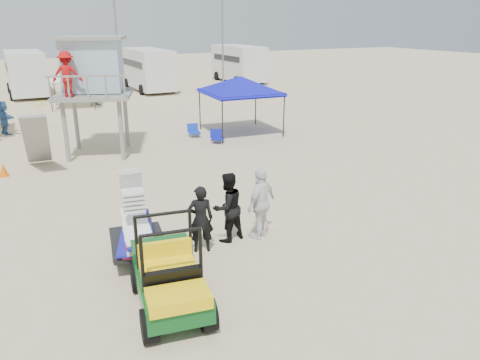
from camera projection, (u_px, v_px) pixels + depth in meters
name	position (u px, v px, depth m)	size (l,w,h in m)	color
ground	(281.00, 276.00, 10.51)	(140.00, 140.00, 0.00)	beige
utility_cart	(169.00, 271.00, 9.04)	(1.58, 2.61, 1.86)	#0B4A19
surf_trailer	(136.00, 228.00, 11.03)	(1.51, 2.40, 1.97)	black
man_left	(201.00, 219.00, 11.41)	(0.62, 0.41, 1.71)	black
man_mid	(227.00, 207.00, 11.97)	(0.89, 0.70, 1.84)	black
man_right	(261.00, 203.00, 12.12)	(1.12, 0.47, 1.92)	white
lifeguard_tower	(89.00, 70.00, 19.06)	(3.77, 3.77, 4.73)	gray
canopy_blue	(240.00, 79.00, 22.97)	(3.58, 3.58, 3.26)	black
canopy_white_c	(71.00, 69.00, 30.08)	(3.22, 3.22, 3.01)	black
umbrella_b	(44.00, 115.00, 24.11)	(1.78, 1.81, 1.63)	yellow
cone_near	(3.00, 170.00, 17.17)	(0.34, 0.34, 0.50)	#F26307
beach_chair_b	(194.00, 130.00, 23.00)	(0.62, 0.67, 0.64)	#1134B8
beach_chair_c	(217.00, 136.00, 21.84)	(0.73, 0.83, 0.64)	#0E169D
rv_mid_left	(26.00, 71.00, 35.12)	(2.65, 6.50, 3.25)	silver
rv_mid_right	(148.00, 68.00, 37.75)	(2.64, 7.00, 3.25)	silver
rv_far_right	(239.00, 62.00, 42.91)	(2.64, 6.60, 3.25)	silver
light_pole_left	(117.00, 42.00, 33.22)	(0.14, 0.14, 8.00)	slate
light_pole_right	(223.00, 39.00, 38.38)	(0.14, 0.14, 8.00)	slate
distant_beachgoers	(54.00, 103.00, 27.09)	(6.79, 7.87, 1.85)	#355E9F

